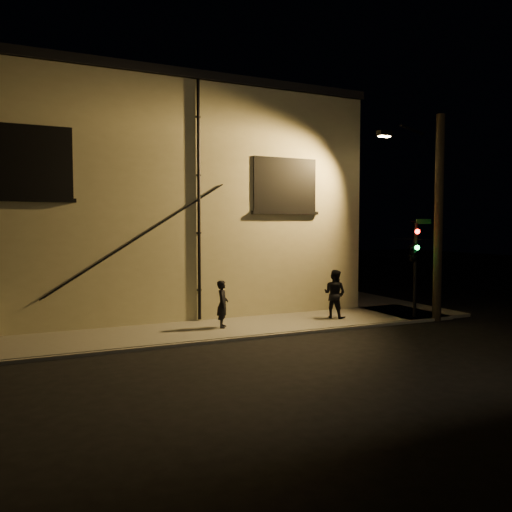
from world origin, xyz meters
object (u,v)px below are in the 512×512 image
streetlamp_pole (436,213)px  traffic_signal (413,251)px  pedestrian_a (223,304)px  pedestrian_b (335,294)px

streetlamp_pole → traffic_signal: bearing=157.3°
pedestrian_a → traffic_signal: 7.21m
traffic_signal → streetlamp_pole: bearing=-22.7°
pedestrian_a → pedestrian_b: bearing=-66.3°
streetlamp_pole → pedestrian_a: bearing=169.3°
pedestrian_a → traffic_signal: (6.93, -1.15, 1.64)m
traffic_signal → pedestrian_b: bearing=157.1°
pedestrian_b → streetlamp_pole: (3.34, -1.41, 2.93)m
pedestrian_b → streetlamp_pole: streetlamp_pole is taller
traffic_signal → streetlamp_pole: (0.72, -0.30, 1.39)m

